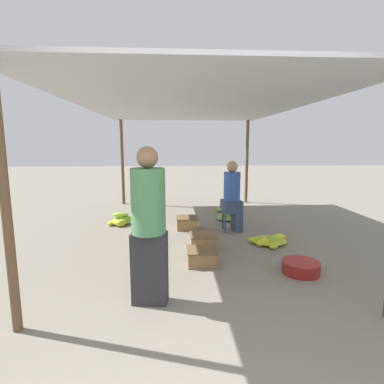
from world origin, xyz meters
name	(u,v)px	position (x,y,z in m)	size (l,w,h in m)	color
ground_plane	(214,345)	(0.00, 0.00, 0.00)	(40.00, 40.00, 0.00)	gray
canopy_post_front_left	(6,204)	(-1.67, 0.30, 1.11)	(0.08, 0.08, 2.22)	brown
canopy_post_back_left	(122,163)	(-1.67, 5.87, 1.11)	(0.08, 0.08, 2.22)	brown
canopy_post_back_right	(247,162)	(1.67, 5.87, 1.11)	(0.08, 0.08, 2.22)	brown
canopy_tarp	(191,105)	(0.00, 3.08, 2.24)	(3.74, 5.97, 0.04)	#B2B2B7
vendor_foreground	(149,224)	(-0.56, 0.70, 0.82)	(0.37, 0.37, 1.57)	#2D2D33
stool	(231,214)	(0.75, 3.19, 0.32)	(0.34, 0.34, 0.39)	#384C84
vendor_seated	(233,195)	(0.77, 3.19, 0.67)	(0.38, 0.38, 1.29)	#384766
basin_black	(301,267)	(1.26, 1.29, 0.08)	(0.46, 0.46, 0.15)	maroon
banana_pile_left_0	(120,221)	(-1.38, 3.71, 0.08)	(0.54, 0.46, 0.25)	#8EBD33
banana_pile_left_1	(143,208)	(-1.05, 4.79, 0.10)	(0.37, 0.44, 0.26)	#CDD628
banana_pile_right_0	(269,240)	(1.20, 2.38, 0.06)	(0.66, 0.60, 0.17)	yellow
banana_pile_right_1	(229,216)	(0.85, 3.97, 0.09)	(0.52, 0.51, 0.26)	yellow
banana_pile_right_2	(227,207)	(0.95, 4.78, 0.12)	(0.49, 0.48, 0.30)	#ACC92D
crate_near	(203,241)	(0.13, 2.23, 0.12)	(0.41, 0.41, 0.23)	#9E7A4C
crate_mid	(187,223)	(-0.07, 3.37, 0.11)	(0.40, 0.40, 0.22)	olive
crate_far	(202,256)	(0.06, 1.66, 0.10)	(0.40, 0.40, 0.20)	olive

